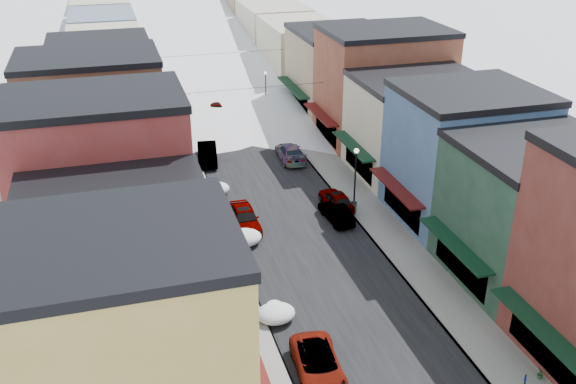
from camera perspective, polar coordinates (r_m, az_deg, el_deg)
road at (r=83.84m, az=-6.79°, el=8.74°), size 10.00×160.00×0.01m
sidewalk_left at (r=83.09m, az=-11.32°, el=8.32°), size 3.20×160.00×0.15m
sidewalk_right at (r=85.06m, az=-2.35°, el=9.19°), size 3.20×160.00×0.15m
curb_left at (r=83.21m, az=-10.25°, el=8.44°), size 0.10×160.00×0.15m
curb_right at (r=84.72m, az=-3.38°, el=9.11°), size 0.10×160.00×0.15m
bldg_l_yellow at (r=29.64m, az=-14.17°, el=-13.38°), size 11.30×8.70×11.50m
bldg_l_cream at (r=37.22m, az=-14.72°, el=-6.54°), size 11.30×8.20×9.50m
bldg_l_brick_near at (r=43.63m, az=-16.08°, el=0.49°), size 12.30×8.20×12.50m
bldg_l_grayblue at (r=52.13m, az=-15.52°, el=2.62°), size 11.30×9.20×9.00m
bldg_l_brick_far at (r=60.28m, az=-16.87°, el=6.57°), size 13.30×9.20×11.00m
bldg_l_tan at (r=69.98m, az=-16.10°, el=8.81°), size 11.30×11.20×10.00m
bldg_r_green at (r=44.89m, az=21.03°, el=-1.67°), size 11.30×9.20×9.50m
bldg_r_blue at (r=51.39m, az=15.40°, el=3.21°), size 11.30×9.20×10.50m
bldg_r_cream at (r=59.19m, az=11.39°, el=5.81°), size 12.30×9.20×9.00m
bldg_r_brick_far at (r=66.72m, az=8.41°, el=9.41°), size 13.30×9.20×11.50m
bldg_r_tan at (r=75.52m, az=4.57°, el=10.71°), size 11.30×11.20×9.50m
distant_blocks at (r=105.03m, az=-9.12°, el=14.27°), size 34.00×55.00×8.00m
overhead_cables at (r=70.30m, az=-5.28°, el=10.78°), size 16.40×15.04×0.04m
car_white_suv at (r=35.79m, az=2.71°, el=-15.07°), size 2.84×5.37×1.44m
car_silver_sedan at (r=49.65m, az=-3.89°, el=-2.30°), size 2.09×5.06×1.72m
car_dark_hatch at (r=61.98m, az=-7.19°, el=3.41°), size 2.45×5.34×1.70m
car_silver_wagon at (r=75.25m, az=-8.37°, el=7.32°), size 2.88×5.78×1.61m
car_green_sedan at (r=50.77m, az=4.31°, el=-1.86°), size 1.77×4.32×1.39m
car_gray_suv at (r=52.82m, az=4.32°, el=-0.64°), size 2.02×4.50×1.50m
car_black_sedan at (r=61.95m, az=0.21°, el=3.54°), size 2.47×5.51×1.57m
car_lane_silver at (r=74.19m, az=-6.44°, el=7.21°), size 2.17×5.10×1.72m
car_lane_white at (r=91.60m, az=-7.34°, el=10.64°), size 3.10×5.66×1.50m
trash_can at (r=52.05m, az=5.85°, el=-1.33°), size 0.51×0.51×0.86m
streetlamp_near at (r=52.20m, az=6.03°, el=2.01°), size 0.41×0.41×4.96m
streetlamp_far at (r=76.63m, az=-2.00°, el=9.53°), size 0.36×0.36×4.30m
planter_far at (r=38.11m, az=21.50°, el=-14.80°), size 0.45×0.45×0.57m
snow_pile_near at (r=39.80m, az=-1.10°, el=-10.68°), size 2.39×2.67×1.01m
snow_pile_mid at (r=47.66m, az=-3.93°, el=-4.02°), size 2.61×2.81×1.10m
snow_pile_far at (r=55.39m, az=-6.52°, el=0.28°), size 2.52×2.75×1.07m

